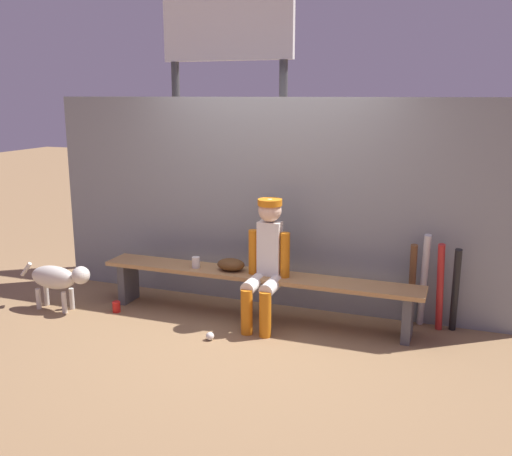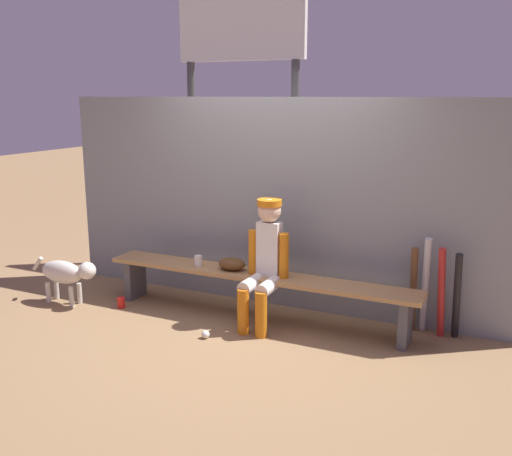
# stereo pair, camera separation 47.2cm
# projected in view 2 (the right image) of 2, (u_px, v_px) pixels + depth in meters

# --- Properties ---
(ground_plane) EXTENTS (30.00, 30.00, 0.00)m
(ground_plane) POSITION_uv_depth(u_px,v_px,m) (256.00, 318.00, 5.71)
(ground_plane) COLOR olive
(chainlink_fence) EXTENTS (4.93, 0.03, 2.14)m
(chainlink_fence) POSITION_uv_depth(u_px,v_px,m) (275.00, 204.00, 5.87)
(chainlink_fence) COLOR gray
(chainlink_fence) RESTS_ON ground_plane
(dugout_bench) EXTENTS (3.20, 0.36, 0.47)m
(dugout_bench) POSITION_uv_depth(u_px,v_px,m) (256.00, 282.00, 5.62)
(dugout_bench) COLOR #AD7F4C
(dugout_bench) RESTS_ON ground_plane
(player_seated) EXTENTS (0.41, 0.55, 1.21)m
(player_seated) POSITION_uv_depth(u_px,v_px,m) (264.00, 259.00, 5.41)
(player_seated) COLOR silver
(player_seated) RESTS_ON ground_plane
(baseball_glove) EXTENTS (0.28, 0.20, 0.12)m
(baseball_glove) POSITION_uv_depth(u_px,v_px,m) (232.00, 264.00, 5.70)
(baseball_glove) COLOR #593819
(baseball_glove) RESTS_ON dugout_bench
(bat_wood_dark) EXTENTS (0.08, 0.19, 0.82)m
(bat_wood_dark) POSITION_uv_depth(u_px,v_px,m) (413.00, 290.00, 5.30)
(bat_wood_dark) COLOR brown
(bat_wood_dark) RESTS_ON ground_plane
(bat_aluminum_silver) EXTENTS (0.11, 0.25, 0.93)m
(bat_aluminum_silver) POSITION_uv_depth(u_px,v_px,m) (425.00, 285.00, 5.25)
(bat_aluminum_silver) COLOR #B7B7BC
(bat_aluminum_silver) RESTS_ON ground_plane
(bat_aluminum_red) EXTENTS (0.10, 0.19, 0.86)m
(bat_aluminum_red) POSITION_uv_depth(u_px,v_px,m) (441.00, 293.00, 5.16)
(bat_aluminum_red) COLOR #B22323
(bat_aluminum_red) RESTS_ON ground_plane
(bat_aluminum_black) EXTENTS (0.07, 0.26, 0.84)m
(bat_aluminum_black) POSITION_uv_depth(u_px,v_px,m) (457.00, 297.00, 5.10)
(bat_aluminum_black) COLOR black
(bat_aluminum_black) RESTS_ON ground_plane
(baseball) EXTENTS (0.07, 0.07, 0.07)m
(baseball) POSITION_uv_depth(u_px,v_px,m) (205.00, 334.00, 5.24)
(baseball) COLOR white
(baseball) RESTS_ON ground_plane
(cup_on_ground) EXTENTS (0.08, 0.08, 0.11)m
(cup_on_ground) POSITION_uv_depth(u_px,v_px,m) (121.00, 303.00, 5.99)
(cup_on_ground) COLOR red
(cup_on_ground) RESTS_ON ground_plane
(cup_on_bench) EXTENTS (0.08, 0.08, 0.11)m
(cup_on_bench) POSITION_uv_depth(u_px,v_px,m) (198.00, 261.00, 5.82)
(cup_on_bench) COLOR silver
(cup_on_bench) RESTS_ON dugout_bench
(scoreboard) EXTENTS (1.92, 0.27, 3.63)m
(scoreboard) POSITION_uv_depth(u_px,v_px,m) (245.00, 65.00, 6.91)
(scoreboard) COLOR #3F3F42
(scoreboard) RESTS_ON ground_plane
(dog) EXTENTS (0.84, 0.20, 0.49)m
(dog) POSITION_uv_depth(u_px,v_px,m) (66.00, 273.00, 6.04)
(dog) COLOR beige
(dog) RESTS_ON ground_plane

